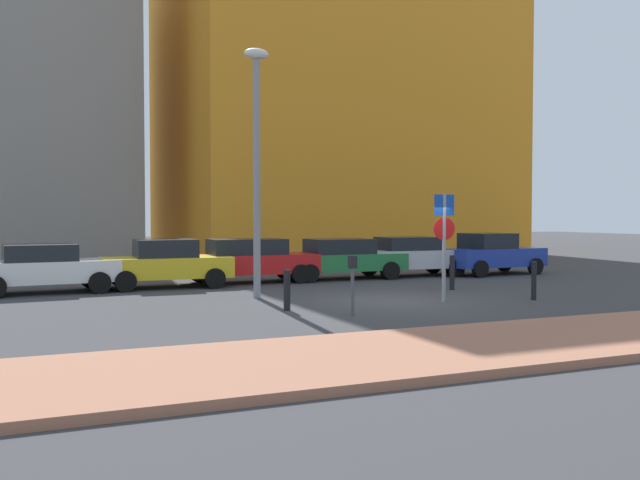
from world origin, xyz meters
TOP-DOWN VIEW (x-y plane):
  - ground_plane at (0.00, 0.00)m, footprint 120.00×120.00m
  - sidewalk_brick at (0.00, -6.54)m, footprint 40.00×3.54m
  - parked_car_white at (-8.52, 5.69)m, footprint 4.21×2.17m
  - parked_car_yellow at (-4.92, 5.84)m, footprint 4.04×2.09m
  - parked_car_red at (-2.05, 6.26)m, footprint 4.62×1.97m
  - parked_car_green at (1.40, 6.27)m, footprint 4.60×2.06m
  - parked_car_silver at (4.33, 6.27)m, footprint 4.17×2.05m
  - parked_car_blue at (7.61, 5.69)m, footprint 4.19×2.19m
  - parking_sign_post at (1.11, -0.76)m, footprint 0.60×0.12m
  - parking_meter at (-2.18, -2.00)m, footprint 0.18×0.14m
  - street_lamp at (-3.14, 2.06)m, footprint 0.70×0.36m
  - traffic_bollard_near at (3.59, -1.37)m, footprint 0.14×0.14m
  - traffic_bollard_mid at (3.04, 1.67)m, footprint 0.15×0.15m
  - traffic_bollard_far at (-3.27, -0.63)m, footprint 0.17×0.17m
  - building_colorful_midrise at (9.14, 25.19)m, footprint 19.59×17.05m
  - building_under_construction at (-9.11, 26.12)m, footprint 11.83×11.52m

SIDE VIEW (x-z plane):
  - ground_plane at x=0.00m, z-range 0.00..0.00m
  - sidewalk_brick at x=0.00m, z-range 0.00..0.14m
  - traffic_bollard_far at x=-3.27m, z-range 0.00..0.98m
  - traffic_bollard_near at x=3.59m, z-range 0.00..1.05m
  - traffic_bollard_mid at x=3.04m, z-range 0.00..1.06m
  - parked_car_white at x=-8.52m, z-range 0.03..1.48m
  - parked_car_green at x=1.40m, z-range 0.03..1.48m
  - parked_car_silver at x=4.33m, z-range 0.04..1.52m
  - parked_car_yellow at x=-4.92m, z-range 0.02..1.55m
  - parked_car_red at x=-2.05m, z-range 0.04..1.54m
  - parked_car_blue at x=7.61m, z-range 0.00..1.60m
  - parking_meter at x=-2.18m, z-range 0.20..1.57m
  - parking_sign_post at x=1.11m, z-range 0.37..3.24m
  - street_lamp at x=-3.14m, z-range 0.62..7.49m
  - building_under_construction at x=-9.11m, z-range 0.00..16.98m
  - building_colorful_midrise at x=9.14m, z-range 0.00..25.77m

